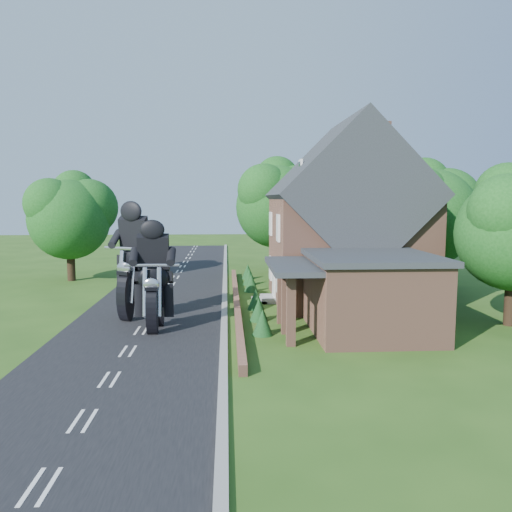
{
  "coord_description": "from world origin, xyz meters",
  "views": [
    {
      "loc": [
        3.8,
        -21.71,
        5.8
      ],
      "look_at": [
        5.33,
        4.26,
        2.8
      ],
      "focal_mm": 35.0,
      "sensor_mm": 36.0,
      "label": 1
    }
  ],
  "objects": [
    {
      "name": "shrub_e",
      "position": [
        5.3,
        11.5,
        0.55
      ],
      "size": [
        0.9,
        0.9,
        1.1
      ],
      "primitive_type": "cone",
      "color": "#123817",
      "rests_on": "ground"
    },
    {
      "name": "house",
      "position": [
        10.49,
        6.0,
        4.34
      ],
      "size": [
        9.54,
        8.64,
        10.24
      ],
      "color": "#93604B",
      "rests_on": "ground"
    },
    {
      "name": "kerb",
      "position": [
        3.65,
        0.0,
        0.06
      ],
      "size": [
        0.3,
        80.0,
        0.12
      ],
      "primitive_type": "cube",
      "color": "gray",
      "rests_on": "ground"
    },
    {
      "name": "tree_house_right",
      "position": [
        16.65,
        8.62,
        5.19
      ],
      "size": [
        6.51,
        6.0,
        8.4
      ],
      "color": "black",
      "rests_on": "ground"
    },
    {
      "name": "tree_behind_house",
      "position": [
        14.18,
        16.14,
        6.23
      ],
      "size": [
        7.81,
        7.2,
        10.08
      ],
      "color": "black",
      "rests_on": "ground"
    },
    {
      "name": "motorcycle_follow",
      "position": [
        -0.64,
        2.48,
        0.85
      ],
      "size": [
        1.25,
        1.84,
        1.7
      ],
      "primitive_type": null,
      "rotation": [
        0.0,
        0.0,
        2.66
      ],
      "color": "black",
      "rests_on": "ground"
    },
    {
      "name": "shrub_c",
      "position": [
        5.3,
        4.0,
        0.55
      ],
      "size": [
        0.9,
        0.9,
        1.1
      ],
      "primitive_type": "cone",
      "color": "#123817",
      "rests_on": "ground"
    },
    {
      "name": "tree_far_road",
      "position": [
        -6.86,
        14.11,
        4.84
      ],
      "size": [
        6.08,
        5.6,
        7.84
      ],
      "color": "black",
      "rests_on": "ground"
    },
    {
      "name": "motorcycle_lead",
      "position": [
        0.61,
        0.02,
        0.73
      ],
      "size": [
        0.44,
        1.58,
        1.47
      ],
      "primitive_type": null,
      "rotation": [
        0.0,
        0.0,
        3.11
      ],
      "color": "black",
      "rests_on": "ground"
    },
    {
      "name": "shrub_a",
      "position": [
        5.3,
        -1.0,
        0.55
      ],
      "size": [
        0.9,
        0.9,
        1.1
      ],
      "primitive_type": "cone",
      "color": "#123817",
      "rests_on": "ground"
    },
    {
      "name": "shrub_b",
      "position": [
        5.3,
        1.5,
        0.55
      ],
      "size": [
        0.9,
        0.9,
        1.1
      ],
      "primitive_type": "cone",
      "color": "#123817",
      "rests_on": "ground"
    },
    {
      "name": "garden_wall",
      "position": [
        4.3,
        5.0,
        0.2
      ],
      "size": [
        0.3,
        22.0,
        0.4
      ],
      "primitive_type": "cube",
      "color": "#93604B",
      "rests_on": "ground"
    },
    {
      "name": "shrub_d",
      "position": [
        5.3,
        9.0,
        0.55
      ],
      "size": [
        0.9,
        0.9,
        1.1
      ],
      "primitive_type": "cone",
      "color": "#123817",
      "rests_on": "ground"
    },
    {
      "name": "road",
      "position": [
        0.0,
        0.0,
        0.01
      ],
      "size": [
        7.0,
        80.0,
        0.02
      ],
      "primitive_type": "cube",
      "color": "black",
      "rests_on": "ground"
    },
    {
      "name": "annex",
      "position": [
        9.87,
        -0.8,
        1.77
      ],
      "size": [
        7.05,
        5.94,
        3.44
      ],
      "color": "#93604B",
      "rests_on": "ground"
    },
    {
      "name": "tree_behind_left",
      "position": [
        8.16,
        17.13,
        5.73
      ],
      "size": [
        6.94,
        6.4,
        9.16
      ],
      "color": "black",
      "rests_on": "ground"
    },
    {
      "name": "ground",
      "position": [
        0.0,
        0.0,
        0.0
      ],
      "size": [
        120.0,
        120.0,
        0.0
      ],
      "primitive_type": "plane",
      "color": "#284B15",
      "rests_on": "ground"
    },
    {
      "name": "shrub_f",
      "position": [
        5.3,
        14.0,
        0.55
      ],
      "size": [
        0.9,
        0.9,
        1.1
      ],
      "primitive_type": "cone",
      "color": "#123817",
      "rests_on": "ground"
    }
  ]
}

